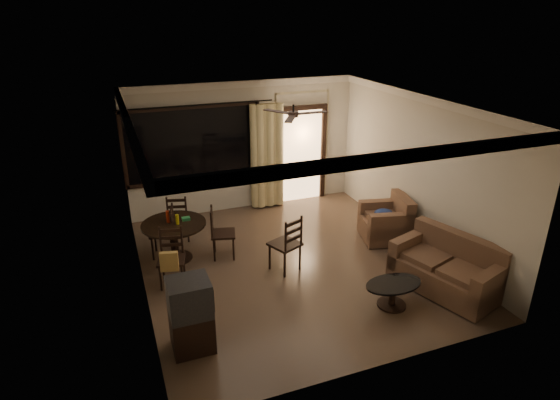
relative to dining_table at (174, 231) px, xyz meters
name	(u,v)px	position (x,y,z in m)	size (l,w,h in m)	color
ground	(292,263)	(1.86, -0.90, -0.55)	(5.50, 5.50, 0.00)	#7F6651
room_shell	(286,135)	(2.45, 0.87, 1.28)	(5.50, 6.70, 5.50)	beige
dining_table	(174,231)	(0.00, 0.00, 0.00)	(1.12, 1.12, 0.92)	black
dining_chair_west	(164,241)	(-0.18, 0.21, -0.27)	(0.51, 0.51, 0.95)	black
dining_chair_east	(223,242)	(0.81, -0.21, -0.27)	(0.51, 0.51, 0.95)	black
dining_chair_south	(172,268)	(-0.19, -0.83, -0.25)	(0.51, 0.55, 0.95)	black
dining_chair_north	(179,226)	(0.20, 0.76, -0.27)	(0.51, 0.51, 0.95)	black
tv_cabinet	(191,315)	(-0.19, -2.47, -0.04)	(0.55, 0.48, 1.02)	black
sofa	(448,269)	(3.87, -2.50, -0.21)	(1.32, 1.81, 0.87)	#42281E
armchair	(388,222)	(3.96, -0.66, -0.20)	(1.03, 1.03, 0.85)	#42281E
coffee_table	(393,291)	(2.80, -2.60, -0.29)	(0.89, 0.54, 0.39)	black
side_chair	(285,254)	(1.68, -1.04, -0.25)	(0.59, 0.59, 1.02)	black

